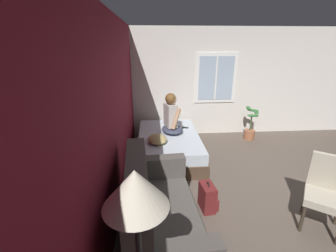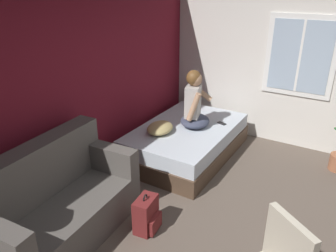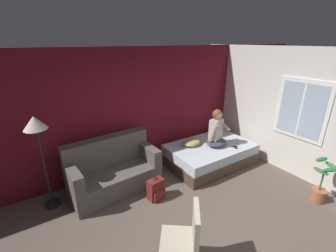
# 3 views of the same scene
# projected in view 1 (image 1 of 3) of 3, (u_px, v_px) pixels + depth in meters

# --- Properties ---
(ground_plane) EXTENTS (40.00, 40.00, 0.00)m
(ground_plane) POSITION_uv_depth(u_px,v_px,m) (282.00, 198.00, 3.56)
(ground_plane) COLOR brown
(wall_back_accent) EXTENTS (10.63, 0.16, 2.70)m
(wall_back_accent) POSITION_uv_depth(u_px,v_px,m) (108.00, 121.00, 2.92)
(wall_back_accent) COLOR maroon
(wall_back_accent) RESTS_ON ground
(wall_side_with_window) EXTENTS (0.19, 6.42, 2.70)m
(wall_side_with_window) POSITION_uv_depth(u_px,v_px,m) (230.00, 83.00, 5.81)
(wall_side_with_window) COLOR silver
(wall_side_with_window) RESTS_ON ground
(bed) EXTENTS (2.05, 1.31, 0.48)m
(bed) POSITION_uv_depth(u_px,v_px,m) (169.00, 145.00, 4.87)
(bed) COLOR #4C3828
(bed) RESTS_ON ground
(couch) EXTENTS (1.75, 0.94, 1.04)m
(couch) POSITION_uv_depth(u_px,v_px,m) (158.00, 216.00, 2.63)
(couch) COLOR #514C47
(couch) RESTS_ON ground
(side_chair) EXTENTS (0.64, 0.64, 0.98)m
(side_chair) POSITION_uv_depth(u_px,v_px,m) (327.00, 191.00, 2.86)
(side_chair) COLOR #382D23
(side_chair) RESTS_ON ground
(person_seated) EXTENTS (0.62, 0.57, 0.88)m
(person_seated) POSITION_uv_depth(u_px,v_px,m) (171.00, 117.00, 4.75)
(person_seated) COLOR #383D51
(person_seated) RESTS_ON bed
(backpack) EXTENTS (0.32, 0.26, 0.46)m
(backpack) POSITION_uv_depth(u_px,v_px,m) (208.00, 197.00, 3.26)
(backpack) COLOR maroon
(backpack) RESTS_ON ground
(throw_pillow) EXTENTS (0.53, 0.43, 0.14)m
(throw_pillow) POSITION_uv_depth(u_px,v_px,m) (157.00, 139.00, 4.38)
(throw_pillow) COLOR tan
(throw_pillow) RESTS_ON bed
(cell_phone) EXTENTS (0.11, 0.16, 0.01)m
(cell_phone) POSITION_uv_depth(u_px,v_px,m) (185.00, 128.00, 5.17)
(cell_phone) COLOR black
(cell_phone) RESTS_ON bed
(floor_lamp) EXTENTS (0.36, 0.36, 1.70)m
(floor_lamp) POSITION_uv_depth(u_px,v_px,m) (137.00, 214.00, 1.21)
(floor_lamp) COLOR black
(floor_lamp) RESTS_ON ground
(potted_plant) EXTENTS (0.39, 0.37, 0.85)m
(potted_plant) POSITION_uv_depth(u_px,v_px,m) (250.00, 128.00, 5.67)
(potted_plant) COLOR #995B3D
(potted_plant) RESTS_ON ground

